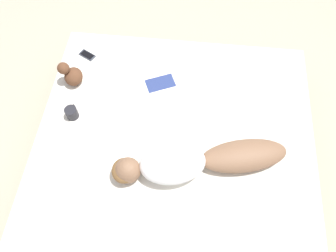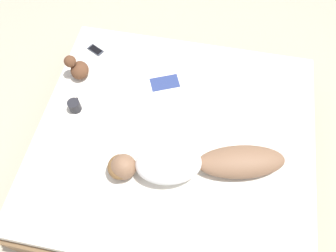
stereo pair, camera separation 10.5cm
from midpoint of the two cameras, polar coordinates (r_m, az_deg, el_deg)
ground_plane at (r=2.99m, az=1.98°, el=-6.23°), size 12.00×12.00×0.00m
bed at (r=2.76m, az=2.14°, el=-4.16°), size 1.99×2.18×0.52m
person at (r=2.32m, az=4.92°, el=-6.53°), size 0.53×1.28×0.23m
open_magazine at (r=2.71m, az=1.02°, el=5.75°), size 0.53×0.48×0.01m
coffee_mug at (r=2.68m, az=-14.90°, el=3.41°), size 0.13×0.10×0.10m
cell_phone at (r=3.06m, az=-11.54°, el=12.81°), size 0.13×0.16×0.01m
plush_toy at (r=2.84m, az=-14.44°, el=9.67°), size 0.16×0.18×0.22m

